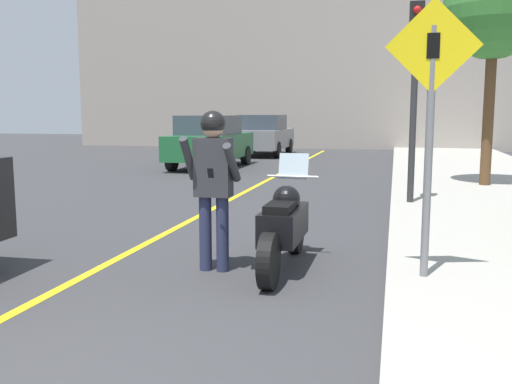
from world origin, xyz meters
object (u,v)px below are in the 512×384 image
(person_biker, at_px, (213,173))
(parked_car_grey, at_px, (264,135))
(parked_car_green, at_px, (210,141))
(traffic_light, at_px, (415,64))
(motorcycle, at_px, (284,226))
(crossing_sign, at_px, (430,113))
(street_tree, at_px, (494,10))

(person_biker, relative_size, parked_car_grey, 0.43)
(parked_car_green, xyz_separation_m, parked_car_grey, (0.46, 5.67, 0.00))
(traffic_light, bearing_deg, parked_car_grey, 114.49)
(motorcycle, distance_m, traffic_light, 5.29)
(crossing_sign, xyz_separation_m, parked_car_green, (-6.13, 11.68, -0.91))
(traffic_light, height_order, street_tree, street_tree)
(crossing_sign, bearing_deg, person_biker, 177.45)
(crossing_sign, relative_size, street_tree, 0.54)
(street_tree, bearing_deg, parked_car_green, 155.01)
(street_tree, bearing_deg, parked_car_grey, 128.32)
(crossing_sign, bearing_deg, street_tree, 78.02)
(motorcycle, distance_m, person_biker, 1.01)
(parked_car_grey, bearing_deg, parked_car_green, -94.69)
(parked_car_green, bearing_deg, motorcycle, -67.83)
(person_biker, distance_m, traffic_light, 5.58)
(motorcycle, relative_size, parked_car_green, 0.51)
(traffic_light, bearing_deg, parked_car_green, 132.30)
(person_biker, xyz_separation_m, parked_car_grey, (-3.40, 17.25, -0.25))
(parked_car_grey, bearing_deg, person_biker, -78.86)
(person_biker, bearing_deg, traffic_light, 65.32)
(person_biker, xyz_separation_m, parked_car_green, (-3.86, 11.58, -0.25))
(parked_car_green, height_order, parked_car_grey, same)
(traffic_light, bearing_deg, motorcycle, -108.02)
(person_biker, height_order, traffic_light, traffic_light)
(person_biker, xyz_separation_m, crossing_sign, (2.26, -0.10, 0.66))
(street_tree, height_order, parked_car_green, street_tree)
(parked_car_green, distance_m, parked_car_grey, 5.69)
(traffic_light, xyz_separation_m, parked_car_grey, (-5.64, 12.38, -1.77))
(street_tree, bearing_deg, motorcycle, -112.83)
(person_biker, bearing_deg, parked_car_green, 108.44)
(traffic_light, distance_m, parked_car_grey, 13.71)
(crossing_sign, relative_size, parked_car_grey, 0.65)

